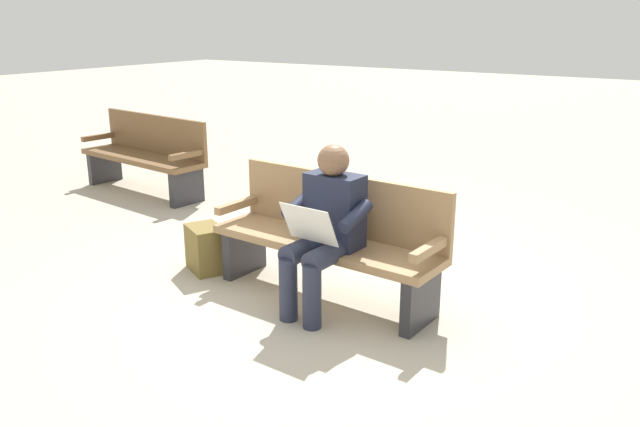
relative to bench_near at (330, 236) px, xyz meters
name	(u,v)px	position (x,y,z in m)	size (l,w,h in m)	color
ground_plane	(324,297)	(0.00, 0.07, -0.46)	(40.00, 40.00, 0.00)	#B7AD99
bench_near	(330,236)	(0.00, 0.00, 0.00)	(1.82, 0.57, 0.90)	#9E7A51
person_seated	(325,225)	(-0.11, 0.24, 0.17)	(0.58, 0.59, 1.18)	#1E2338
backpack	(207,249)	(1.10, 0.16, -0.27)	(0.42, 0.39, 0.38)	brown
bench_far	(146,154)	(3.42, -1.31, 0.00)	(1.84, 0.66, 0.90)	brown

